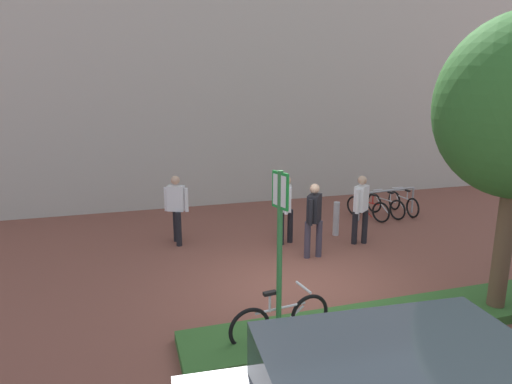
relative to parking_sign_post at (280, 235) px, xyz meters
name	(u,v)px	position (x,y,z in m)	size (l,w,h in m)	color
ground_plane	(304,287)	(1.13, 1.70, -1.73)	(60.00, 60.00, 0.00)	brown
building_facade	(220,50)	(1.13, 8.98, 3.27)	(28.00, 1.20, 10.00)	#B2ADA3
planter_strip	(395,320)	(2.02, 0.00, -1.65)	(7.00, 1.10, 0.16)	#336028
parking_sign_post	(280,235)	(0.00, 0.00, 0.00)	(0.13, 0.35, 2.66)	#2D7238
bike_at_sign	(281,320)	(0.06, 0.07, -1.38)	(1.67, 0.42, 0.86)	black
bike_rack_cluster	(386,205)	(5.42, 5.56, -1.38)	(2.09, 1.69, 0.83)	#99999E
bollard_steel	(336,219)	(3.16, 4.37, -1.28)	(0.16, 0.16, 0.90)	#ADADB2
person_casual_tan	(286,205)	(1.67, 4.15, -0.74)	(0.41, 0.58, 1.72)	black
person_shirt_blue	(361,205)	(3.43, 3.62, -0.74)	(0.49, 0.44, 1.72)	black
person_suited_dark	(314,216)	(1.94, 3.11, -0.74)	(0.44, 0.49, 1.72)	#383342
person_shirt_white	(176,205)	(-0.91, 4.93, -0.74)	(0.56, 0.51, 1.72)	black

